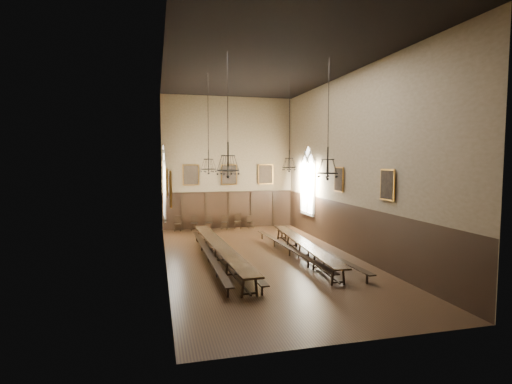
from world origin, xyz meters
name	(u,v)px	position (x,y,z in m)	size (l,w,h in m)	color
floor	(263,259)	(0.00, 0.00, -0.01)	(9.00, 18.00, 0.02)	black
ceiling	(263,66)	(0.00, 0.00, 9.01)	(9.00, 18.00, 0.02)	black
wall_back	(229,163)	(0.00, 9.01, 4.50)	(9.00, 0.02, 9.00)	#78644A
wall_front	(357,169)	(0.00, -9.01, 4.50)	(9.00, 0.02, 9.00)	#78644A
wall_left	(164,165)	(-4.51, 0.00, 4.50)	(0.02, 18.00, 9.00)	#78644A
wall_right	(350,164)	(4.51, 0.00, 4.50)	(0.02, 18.00, 9.00)	#78644A
wainscot_panelling	(263,233)	(0.00, 0.00, 1.25)	(9.00, 18.00, 2.50)	black
table_left	(220,254)	(-2.08, -0.19, 0.42)	(1.32, 10.74, 0.84)	black
table_right	(304,250)	(2.01, -0.20, 0.38)	(1.30, 9.69, 0.75)	black
bench_left_outer	(208,256)	(-2.60, 0.03, 0.30)	(0.43, 10.61, 0.48)	black
bench_left_inner	(232,256)	(-1.54, -0.25, 0.29)	(0.72, 10.19, 0.46)	black
bench_right_inner	(289,251)	(1.42, 0.22, 0.27)	(0.77, 9.56, 0.43)	black
bench_right_outer	(315,250)	(2.65, -0.08, 0.29)	(0.81, 9.96, 0.45)	black
chair_0	(178,227)	(-3.54, 8.49, 0.31)	(0.51, 0.51, 1.01)	black
chair_1	(194,226)	(-2.45, 8.57, 0.30)	(0.48, 0.48, 0.99)	black
chair_2	(209,225)	(-1.47, 8.55, 0.29)	(0.51, 0.51, 0.96)	black
chair_3	(224,225)	(-0.42, 8.47, 0.30)	(0.55, 0.56, 0.98)	black
chair_4	(238,224)	(0.52, 8.53, 0.31)	(0.56, 0.56, 1.03)	black
chair_5	(250,224)	(1.39, 8.47, 0.26)	(0.39, 0.39, 0.86)	black
chandelier_back_left	(209,162)	(-2.29, 2.03, 4.61)	(0.78, 0.78, 4.88)	black
chandelier_back_right	(289,161)	(2.10, 2.33, 4.68)	(0.76, 0.76, 4.82)	black
chandelier_front_left	(228,163)	(-2.04, -2.20, 4.60)	(0.92, 0.92, 4.86)	black
chandelier_front_right	(328,166)	(2.26, -2.27, 4.46)	(0.91, 0.91, 5.01)	black
portrait_back_0	(191,175)	(-2.60, 8.88, 3.70)	(1.10, 0.12, 1.40)	#A87128
portrait_back_1	(229,175)	(0.00, 8.88, 3.70)	(1.10, 0.12, 1.40)	#A87128
portrait_back_2	(266,174)	(2.60, 8.88, 3.70)	(1.10, 0.12, 1.40)	#A87128
portrait_left_0	(167,182)	(-4.38, 1.00, 3.70)	(0.12, 1.00, 1.30)	#A87128
portrait_left_1	(170,189)	(-4.38, -3.50, 3.70)	(0.12, 1.00, 1.30)	#A87128
portrait_right_0	(339,179)	(4.38, 1.00, 3.70)	(0.12, 1.00, 1.30)	#A87128
portrait_right_1	(387,185)	(4.38, -3.50, 3.70)	(0.12, 1.00, 1.30)	#A87128
window_right	(308,181)	(4.43, 5.50, 3.40)	(0.20, 2.20, 4.60)	white
window_left	(164,183)	(-4.43, 5.50, 3.40)	(0.20, 2.20, 4.60)	white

